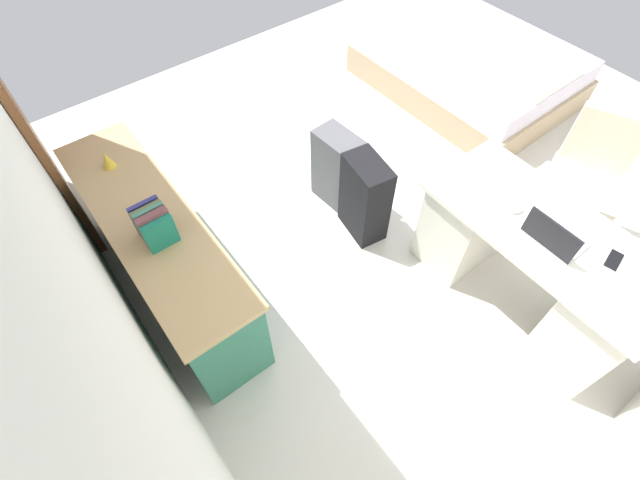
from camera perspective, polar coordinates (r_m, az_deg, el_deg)
ground_plane at (r=3.86m, az=12.27°, el=5.62°), size 5.69×5.69×0.00m
wall_back at (r=2.03m, az=-30.85°, el=2.48°), size 4.03×0.10×2.90m
door_wooden at (r=3.47m, az=-33.69°, el=13.43°), size 0.88×0.05×2.04m
desk at (r=3.18m, az=24.49°, el=-2.73°), size 1.44×0.67×0.73m
office_chair at (r=3.75m, az=29.62°, el=5.98°), size 0.61×0.61×0.94m
credenza at (r=3.10m, az=-18.66°, el=-1.78°), size 1.80×0.48×0.75m
bed at (r=4.92m, az=17.93°, el=19.77°), size 1.92×1.43×0.58m
suitcase_black at (r=3.31m, az=5.57°, el=5.16°), size 0.39×0.28×0.67m
suitcase_spare_grey at (r=3.53m, az=2.15°, el=8.78°), size 0.37×0.25×0.63m
laptop at (r=2.83m, az=26.93°, el=0.39°), size 0.31×0.22×0.21m
computer_mouse at (r=2.93m, az=23.29°, el=3.62°), size 0.06×0.10×0.03m
cell_phone_near_laptop at (r=2.95m, az=32.61°, el=-2.10°), size 0.09×0.15×0.01m
book_row at (r=2.63m, az=-19.81°, el=1.76°), size 0.19×0.17×0.23m
figurine_small at (r=3.17m, az=-24.85°, el=8.98°), size 0.08×0.08×0.11m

